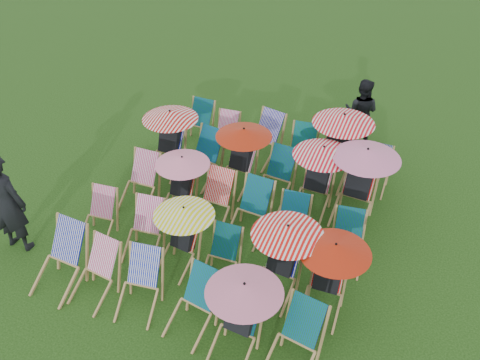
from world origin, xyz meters
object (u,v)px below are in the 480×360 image
at_px(deckchair_0, 58,260).
at_px(person_rear, 361,112).
at_px(deckchair_5, 295,342).
at_px(deckchair_29, 375,170).
at_px(person_left, 7,203).

xyz_separation_m(deckchair_0, person_rear, (3.24, 6.23, 0.26)).
bearing_deg(deckchair_5, deckchair_0, -170.54).
xyz_separation_m(deckchair_29, person_left, (-5.26, -4.32, 0.55)).
bearing_deg(person_rear, deckchair_29, 117.25).
bearing_deg(deckchair_5, person_left, -175.26).
bearing_deg(person_rear, deckchair_5, 98.02).
height_order(deckchair_29, person_rear, person_rear).
relative_size(deckchair_29, person_rear, 0.53).
bearing_deg(person_rear, deckchair_0, 64.12).
relative_size(deckchair_0, person_left, 0.54).
relative_size(deckchair_0, deckchair_29, 1.26).
relative_size(deckchair_29, person_left, 0.43).
xyz_separation_m(deckchair_0, deckchair_29, (3.97, 4.71, -0.11)).
bearing_deg(person_left, deckchair_29, -145.67).
distance_m(deckchair_0, deckchair_29, 6.16).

